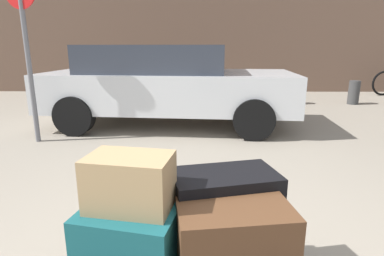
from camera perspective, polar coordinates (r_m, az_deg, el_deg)
The scene contains 9 objects.
luggage_cart at distance 1.89m, azimuth -0.39°, elevation -21.96°, with size 1.13×0.86×0.34m.
suitcase_teal_front_left at distance 1.76m, azimuth -10.67°, elevation -17.50°, with size 0.49×0.43×0.26m, color #144C51.
duffel_bag_brown_rear_right at distance 1.65m, azimuth 7.73°, elevation -18.71°, with size 0.56×0.32×0.30m, color #51331E.
duffel_bag_black_rear_left at distance 1.89m, azimuth 5.84°, elevation -13.06°, with size 0.60×0.34×0.36m, color black.
duffel_bag_tan_topmost_pile at distance 1.63m, azimuth -11.11°, elevation -9.51°, with size 0.42×0.27×0.28m, color #9E7F56.
parked_car at distance 5.72m, azimuth -4.63°, elevation 8.06°, with size 4.43×2.20×1.42m.
bollard_kerb_near at distance 8.27m, azimuth 17.28°, elevation 6.14°, with size 0.26×0.26×0.58m, color #383838.
bollard_kerb_mid at distance 8.85m, azimuth 27.14°, elevation 5.71°, with size 0.26×0.26×0.58m, color #383838.
no_parking_sign at distance 5.16m, azimuth -27.76°, elevation 13.77°, with size 0.49×0.15×2.38m.
Camera 1 is at (0.03, -1.52, 1.39)m, focal length 29.59 mm.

